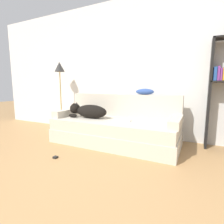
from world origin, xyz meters
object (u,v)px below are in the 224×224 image
at_px(power_adapter, 55,157).
at_px(bookshelf, 224,88).
at_px(laptop, 122,120).
at_px(couch, 114,132).
at_px(throw_pillow, 145,92).
at_px(dog, 88,111).
at_px(floor_lamp, 60,78).

bearing_deg(power_adapter, bookshelf, 34.87).
bearing_deg(laptop, couch, 155.21).
relative_size(couch, bookshelf, 1.26).
xyz_separation_m(throw_pillow, bookshelf, (1.23, 0.10, 0.07)).
distance_m(dog, floor_lamp, 1.26).
bearing_deg(bookshelf, floor_lamp, -177.23).
bearing_deg(power_adapter, dog, 93.50).
height_order(couch, laptop, laptop).
bearing_deg(floor_lamp, laptop, -12.73).
relative_size(couch, throw_pillow, 6.55).
bearing_deg(throw_pillow, power_adapter, -122.56).
xyz_separation_m(floor_lamp, power_adapter, (1.07, -1.32, -1.18)).
distance_m(throw_pillow, floor_lamp, 1.97).
height_order(floor_lamp, power_adapter, floor_lamp).
height_order(throw_pillow, floor_lamp, floor_lamp).
height_order(couch, bookshelf, bookshelf).
distance_m(laptop, throw_pillow, 0.70).
bearing_deg(bookshelf, laptop, -160.36).
relative_size(bookshelf, power_adapter, 30.57).
bearing_deg(laptop, floor_lamp, 151.36).
bearing_deg(floor_lamp, throw_pillow, 1.72).
xyz_separation_m(dog, throw_pillow, (0.93, 0.46, 0.35)).
xyz_separation_m(couch, bookshelf, (1.64, 0.51, 0.77)).
bearing_deg(couch, laptop, -8.88).
relative_size(bookshelf, floor_lamp, 1.13).
distance_m(throw_pillow, bookshelf, 1.24).
height_order(couch, throw_pillow, throw_pillow).
height_order(throw_pillow, bookshelf, bookshelf).
distance_m(couch, bookshelf, 1.89).
bearing_deg(bookshelf, power_adapter, -145.13).
height_order(dog, floor_lamp, floor_lamp).
height_order(bookshelf, power_adapter, bookshelf).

